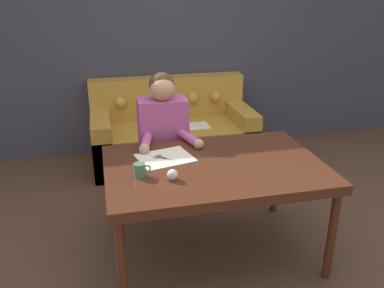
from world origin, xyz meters
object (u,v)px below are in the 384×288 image
object	(u,v)px
pin_cushion	(173,175)
couch	(172,133)
dining_table	(214,172)
mug	(140,170)
scissors	(164,158)
person	(164,145)

from	to	relation	value
pin_cushion	couch	bearing A→B (deg)	79.80
dining_table	mug	distance (m)	0.54
mug	couch	bearing A→B (deg)	73.56
scissors	pin_cushion	bearing A→B (deg)	-89.65
dining_table	couch	world-z (taller)	couch
scissors	couch	bearing A→B (deg)	77.63
couch	person	world-z (taller)	person
person	pin_cushion	size ratio (longest dim) A/B	17.51
mug	pin_cushion	size ratio (longest dim) A/B	1.58
dining_table	pin_cushion	world-z (taller)	pin_cushion
scissors	mug	xyz separation A→B (m)	(-0.19, -0.24, 0.04)
couch	person	xyz separation A→B (m)	(-0.27, -1.12, 0.32)
mug	pin_cushion	bearing A→B (deg)	-26.69
couch	pin_cushion	bearing A→B (deg)	-100.20
person	pin_cushion	distance (m)	0.86
scissors	pin_cushion	world-z (taller)	pin_cushion
pin_cushion	person	bearing A→B (deg)	84.63
dining_table	scissors	size ratio (longest dim) A/B	7.31
dining_table	pin_cushion	distance (m)	0.38
scissors	mug	distance (m)	0.32
mug	scissors	bearing A→B (deg)	51.51
mug	pin_cushion	xyz separation A→B (m)	(0.20, -0.10, -0.01)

